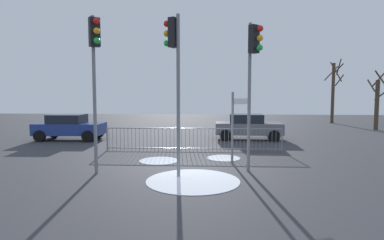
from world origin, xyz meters
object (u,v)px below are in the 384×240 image
Objects in this scene: direction_sign_post at (234,123)px; car_grey_trailing at (248,126)px; traffic_light_mid_left at (95,59)px; bare_tree_left at (377,101)px; car_blue_far at (69,127)px; traffic_light_rear_left at (174,59)px; bare_tree_centre at (333,90)px; traffic_light_foreground_left at (253,64)px.

direction_sign_post is 0.70× the size of car_grey_trailing.
traffic_light_mid_left is 21.08m from bare_tree_left.
traffic_light_rear_left is at bearing -48.58° from car_blue_far.
bare_tree_centre is at bearing 38.73° from direction_sign_post.
car_grey_trailing and car_blue_far have the same top height.
car_grey_trailing is at bearing 4.71° from traffic_light_rear_left.
bare_tree_left is at bearing 16.02° from car_blue_far.
traffic_light_foreground_left reaches higher than direction_sign_post.
traffic_light_foreground_left is 0.97× the size of traffic_light_mid_left.
traffic_light_rear_left is 9.58m from car_grey_trailing.
direction_sign_post reaches higher than car_grey_trailing.
traffic_light_rear_left is at bearing -155.68° from direction_sign_post.
car_blue_far is at bearing -96.33° from traffic_light_mid_left.
car_blue_far is (-9.52, 6.87, -2.86)m from traffic_light_foreground_left.
traffic_light_mid_left is at bearing -122.33° from car_grey_trailing.
bare_tree_centre is at bearing 101.36° from bare_tree_left.
traffic_light_foreground_left is 21.01m from bare_tree_centre.
traffic_light_mid_left is at bearing -177.54° from direction_sign_post.
traffic_light_foreground_left is at bearing -48.21° from traffic_light_rear_left.
bare_tree_left reaches higher than car_blue_far.
traffic_light_mid_left is 1.32× the size of car_grey_trailing.
car_blue_far is 22.61m from bare_tree_centre.
car_blue_far is at bearing -172.64° from car_grey_trailing.
bare_tree_centre is at bearing 30.31° from car_blue_far.
traffic_light_mid_left is 0.89× the size of bare_tree_centre.
bare_tree_centre is (8.87, 10.86, 2.24)m from car_grey_trailing.
bare_tree_left is (11.24, 11.87, 0.58)m from direction_sign_post.
bare_tree_left is (10.74, 13.18, -1.52)m from traffic_light_foreground_left.
bare_tree_centre reaches higher than car_blue_far.
traffic_light_foreground_left is at bearing -90.02° from direction_sign_post.
car_grey_trailing is (0.76, 7.79, -2.86)m from traffic_light_foreground_left.
traffic_light_foreground_left is 12.09m from car_blue_far.
traffic_light_mid_left is 1.13× the size of bare_tree_left.
car_grey_trailing is (3.28, 8.52, -2.93)m from traffic_light_rear_left.
car_grey_trailing is 11.42m from bare_tree_left.
traffic_light_foreground_left reaches higher than car_grey_trailing.
direction_sign_post is (4.57, 1.98, -2.21)m from traffic_light_mid_left.
bare_tree_centre reaches higher than bare_tree_left.
traffic_light_foreground_left is 8.34m from car_grey_trailing.
car_blue_far is 21.26m from bare_tree_left.
bare_tree_left is (15.81, 13.85, -1.63)m from traffic_light_mid_left.
traffic_light_mid_left is at bearing -34.34° from traffic_light_foreground_left.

